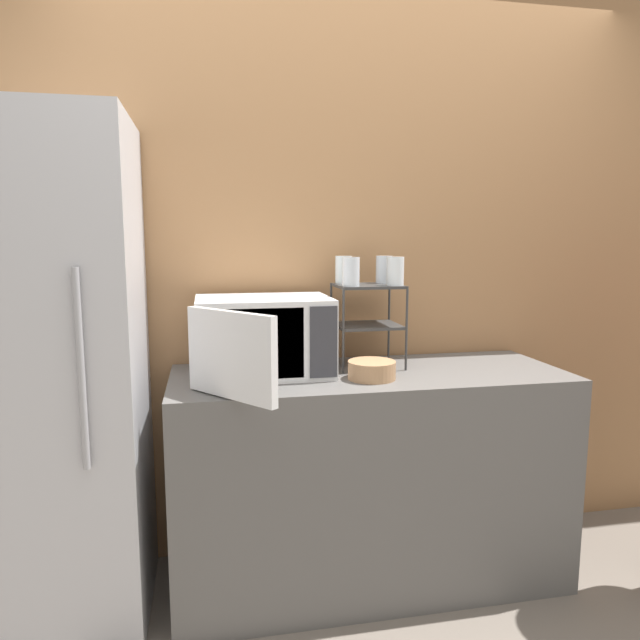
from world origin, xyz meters
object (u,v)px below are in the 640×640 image
at_px(bowl, 372,370).
at_px(microwave, 262,336).
at_px(glass_front_left, 351,272).
at_px(glass_back_right, 384,269).
at_px(glass_front_right, 395,271).
at_px(glass_back_left, 344,270).
at_px(refrigerator, 37,378).
at_px(dish_rack, 368,308).

bearing_deg(bowl, microwave, 159.26).
xyz_separation_m(glass_front_left, glass_back_right, (0.19, 0.14, 0.00)).
xyz_separation_m(glass_back_right, glass_front_right, (0.01, -0.14, 0.00)).
height_order(glass_back_right, glass_back_left, same).
distance_m(microwave, bowl, 0.46).
bearing_deg(bowl, refrigerator, 175.08).
bearing_deg(glass_front_left, glass_back_left, 87.72).
relative_size(glass_back_right, bowl, 0.63).
distance_m(glass_back_right, glass_front_right, 0.14).
bearing_deg(bowl, glass_back_right, 64.94).
xyz_separation_m(glass_front_right, bowl, (-0.14, -0.16, -0.38)).
height_order(dish_rack, refrigerator, refrigerator).
xyz_separation_m(microwave, glass_front_left, (0.36, 0.00, 0.25)).
height_order(glass_back_right, glass_front_right, same).
distance_m(glass_back_left, refrigerator, 1.27).
bearing_deg(microwave, glass_back_right, 14.21).
bearing_deg(glass_front_left, glass_back_right, 36.88).
bearing_deg(glass_back_right, refrigerator, -172.24).
relative_size(glass_back_left, refrigerator, 0.06).
xyz_separation_m(glass_front_left, refrigerator, (-1.20, -0.05, -0.37)).
distance_m(microwave, glass_front_right, 0.61).
bearing_deg(glass_front_right, glass_back_right, 92.26).
bearing_deg(glass_back_left, glass_front_left, -92.28).
xyz_separation_m(glass_front_right, glass_back_left, (-0.19, 0.14, 0.00)).
relative_size(dish_rack, bowl, 1.87).
bearing_deg(glass_front_left, glass_front_right, 1.15).
bearing_deg(dish_rack, microwave, -171.05).
xyz_separation_m(microwave, bowl, (0.41, -0.16, -0.12)).
height_order(microwave, glass_back_left, glass_back_left).
distance_m(glass_back_right, bowl, 0.50).
bearing_deg(refrigerator, glass_front_left, 2.35).
height_order(glass_back_left, bowl, glass_back_left).
relative_size(glass_back_right, refrigerator, 0.06).
bearing_deg(glass_back_right, glass_front_right, -87.74).
bearing_deg(glass_back_left, microwave, -158.13).
bearing_deg(glass_front_right, refrigerator, -177.82).
height_order(glass_back_right, refrigerator, refrigerator).
bearing_deg(glass_front_right, dish_rack, 144.82).
xyz_separation_m(dish_rack, glass_back_right, (0.09, 0.07, 0.16)).
relative_size(dish_rack, glass_back_left, 2.96).
bearing_deg(refrigerator, bowl, -4.92).
bearing_deg(glass_back_left, refrigerator, -170.66).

